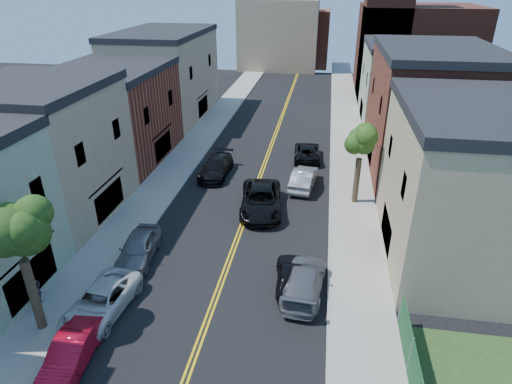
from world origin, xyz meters
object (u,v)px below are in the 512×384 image
at_px(black_car_left, 216,167).
at_px(black_car_right, 291,275).
at_px(white_pickup, 101,302).
at_px(grey_car_right, 304,281).
at_px(black_suv_lane, 261,200).
at_px(red_sedan, 71,354).
at_px(grey_car_left, 138,248).
at_px(pedestrian_left, 35,290).
at_px(silver_car_right, 304,178).
at_px(dark_car_right_far, 307,152).

height_order(black_car_left, black_car_right, black_car_left).
relative_size(white_pickup, black_car_left, 0.96).
distance_m(white_pickup, black_car_right, 10.16).
distance_m(white_pickup, grey_car_right, 10.72).
distance_m(white_pickup, black_suv_lane, 13.77).
bearing_deg(red_sedan, grey_car_left, 86.74).
bearing_deg(black_car_left, pedestrian_left, -105.04).
bearing_deg(grey_car_left, silver_car_right, 46.44).
xyz_separation_m(white_pickup, silver_car_right, (9.36, 16.64, 0.09)).
bearing_deg(grey_car_right, silver_car_right, -82.06).
height_order(grey_car_right, pedestrian_left, pedestrian_left).
height_order(grey_car_left, black_car_right, grey_car_left).
relative_size(black_car_right, pedestrian_left, 2.37).
bearing_deg(pedestrian_left, silver_car_right, -17.32).
relative_size(white_pickup, silver_car_right, 1.06).
relative_size(black_car_left, silver_car_right, 1.11).
bearing_deg(black_suv_lane, dark_car_right_far, 68.34).
distance_m(silver_car_right, pedestrian_left, 21.11).
distance_m(red_sedan, pedestrian_left, 5.15).
bearing_deg(grey_car_left, dark_car_right_far, 57.69).
xyz_separation_m(red_sedan, black_suv_lane, (6.21, 15.55, 0.18)).
xyz_separation_m(black_car_left, pedestrian_left, (-5.30, -17.80, 0.24)).
height_order(white_pickup, grey_car_left, grey_car_left).
height_order(silver_car_right, dark_car_right_far, silver_car_right).
relative_size(grey_car_left, pedestrian_left, 2.72).
height_order(black_car_right, black_suv_lane, black_suv_lane).
relative_size(white_pickup, grey_car_left, 1.08).
distance_m(red_sedan, grey_car_left, 8.25).
bearing_deg(pedestrian_left, grey_car_left, -15.92).
relative_size(red_sedan, pedestrian_left, 2.42).
bearing_deg(dark_car_right_far, grey_car_left, 59.15).
xyz_separation_m(black_car_right, pedestrian_left, (-13.04, -3.78, 0.32)).
height_order(silver_car_right, pedestrian_left, pedestrian_left).
distance_m(white_pickup, grey_car_left, 4.85).
height_order(red_sedan, dark_car_right_far, dark_car_right_far).
bearing_deg(black_car_left, grey_car_left, -95.95).
height_order(red_sedan, silver_car_right, silver_car_right).
height_order(black_suv_lane, pedestrian_left, pedestrian_left).
height_order(black_car_right, silver_car_right, silver_car_right).
height_order(red_sedan, black_car_right, black_car_right).
relative_size(grey_car_left, grey_car_right, 0.91).
distance_m(black_car_left, pedestrian_left, 18.57).
xyz_separation_m(black_car_left, grey_car_right, (8.49, -14.46, -0.03)).
bearing_deg(black_car_right, red_sedan, 32.77).
xyz_separation_m(white_pickup, pedestrian_left, (-3.60, -0.02, 0.31)).
height_order(black_car_left, dark_car_right_far, black_car_left).
bearing_deg(red_sedan, black_suv_lane, 63.04).
bearing_deg(pedestrian_left, grey_car_right, -55.84).
height_order(dark_car_right_far, pedestrian_left, pedestrian_left).
height_order(grey_car_right, black_car_right, grey_car_right).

